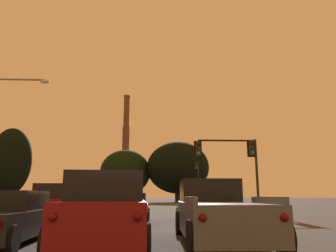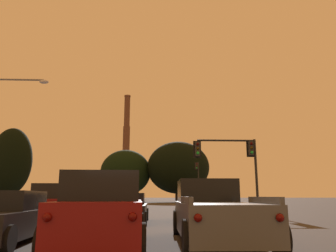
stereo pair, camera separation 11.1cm
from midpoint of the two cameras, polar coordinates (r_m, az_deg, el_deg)
name	(u,v)px [view 2 (the right image)]	position (r m, az deg, el deg)	size (l,w,h in m)	color
suv_center_lane_second	(104,211)	(8.90, -10.74, -14.34)	(2.30, 4.98, 1.86)	maroon
pickup_truck_right_lane_second	(214,213)	(9.88, 8.33, -14.73)	(2.26, 5.53, 1.82)	#4C4F54
sedan_center_lane_front	(128,209)	(16.79, -6.81, -14.12)	(1.99, 4.71, 1.43)	black
sedan_right_lane_front	(198,208)	(17.44, 5.48, -14.07)	(2.16, 4.77, 1.43)	#0F3823
sedan_left_lane_second	(4,218)	(10.74, -26.40, -14.14)	(2.16, 4.77, 1.43)	black
suv_left_lane_front	(57,204)	(17.36, -18.62, -12.76)	(2.28, 4.97, 1.86)	maroon
traffic_light_far_right	(198,176)	(53.81, 5.26, -8.74)	(0.78, 0.50, 6.76)	black
traffic_light_overhead_right	(235,157)	(24.53, 11.64, -5.24)	(4.75, 0.50, 5.40)	black
street_lamp	(0,129)	(24.10, -27.15, -0.40)	(3.57, 0.36, 9.16)	slate
smokestack	(126,157)	(152.91, -7.34, -5.35)	(5.98, 5.98, 48.63)	#523427
treeline_far_left	(126,172)	(74.07, -7.36, -8.02)	(11.14, 10.03, 11.47)	black
treeline_center_left	(11,161)	(73.99, -25.63, -5.55)	(8.19, 7.37, 15.06)	black
treeline_left_mid	(178,168)	(72.80, 1.84, -7.24)	(13.69, 12.32, 13.19)	black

